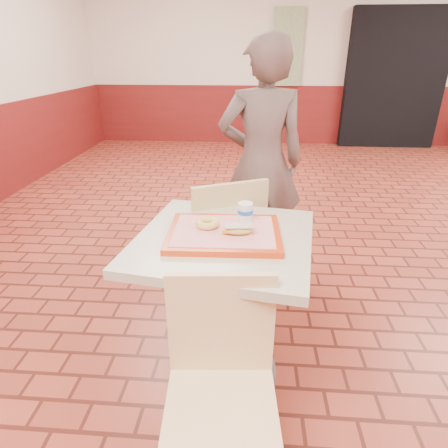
# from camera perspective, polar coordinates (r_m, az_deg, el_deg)

# --- Properties ---
(wainscot_band) EXTENTS (8.00, 10.00, 1.00)m
(wainscot_band) POSITION_cam_1_polar(r_m,az_deg,el_deg) (2.54, 30.72, -3.19)
(wainscot_band) COLOR #5F1312
(wainscot_band) RESTS_ON ground
(corridor_doorway) EXTENTS (1.60, 0.22, 2.20)m
(corridor_doorway) POSITION_cam_1_polar(r_m,az_deg,el_deg) (7.29, 24.50, 19.28)
(corridor_doorway) COLOR black
(corridor_doorway) RESTS_ON ground
(promo_poster) EXTENTS (0.50, 0.03, 1.20)m
(promo_poster) POSITION_cam_1_polar(r_m,az_deg,el_deg) (6.97, 9.69, 24.98)
(promo_poster) COLOR gray
(promo_poster) RESTS_ON wainscot_band
(main_table) EXTENTS (0.76, 0.76, 0.80)m
(main_table) POSITION_cam_1_polar(r_m,az_deg,el_deg) (1.78, 0.00, -9.39)
(main_table) COLOR #B5AD91
(main_table) RESTS_ON ground
(chair_main_front) EXTENTS (0.42, 0.42, 0.85)m
(chair_main_front) POSITION_cam_1_polar(r_m,az_deg,el_deg) (1.45, -0.45, -22.51)
(chair_main_front) COLOR #EAC58C
(chair_main_front) RESTS_ON ground
(chair_main_back) EXTENTS (0.57, 0.57, 0.92)m
(chair_main_back) POSITION_cam_1_polar(r_m,az_deg,el_deg) (2.20, -0.14, -2.97)
(chair_main_back) COLOR tan
(chair_main_back) RESTS_ON ground
(customer) EXTENTS (0.66, 0.49, 1.66)m
(customer) POSITION_cam_1_polar(r_m,az_deg,el_deg) (2.66, 5.71, 9.20)
(customer) COLOR brown
(customer) RESTS_ON ground
(serving_tray) EXTENTS (0.49, 0.38, 0.03)m
(serving_tray) POSITION_cam_1_polar(r_m,az_deg,el_deg) (1.65, -0.00, -1.43)
(serving_tray) COLOR #B8330D
(serving_tray) RESTS_ON main_table
(ring_donut) EXTENTS (0.13, 0.13, 0.03)m
(ring_donut) POSITION_cam_1_polar(r_m,az_deg,el_deg) (1.67, -2.58, 0.13)
(ring_donut) COLOR gold
(ring_donut) RESTS_ON serving_tray
(long_john_donut) EXTENTS (0.14, 0.08, 0.04)m
(long_john_donut) POSITION_cam_1_polar(r_m,az_deg,el_deg) (1.60, 2.13, -0.89)
(long_john_donut) COLOR gold
(long_john_donut) RESTS_ON serving_tray
(paper_cup) EXTENTS (0.07, 0.07, 0.09)m
(paper_cup) POSITION_cam_1_polar(r_m,az_deg,el_deg) (1.71, 3.27, 1.85)
(paper_cup) COLOR silver
(paper_cup) RESTS_ON serving_tray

